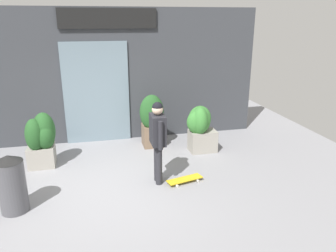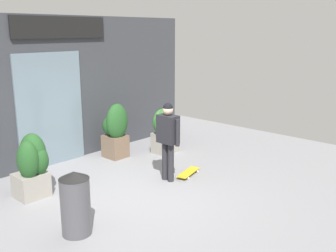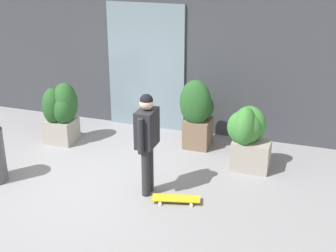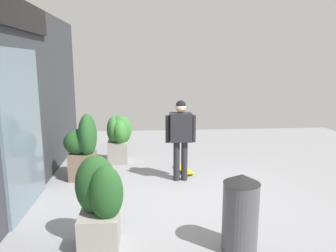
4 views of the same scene
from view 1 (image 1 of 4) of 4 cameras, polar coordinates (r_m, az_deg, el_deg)
The scene contains 8 objects.
ground_plane at distance 6.58m, azimuth -10.31°, elevation -10.47°, with size 12.00×12.00×0.00m, color gray.
building_facade at distance 8.73m, azimuth -12.05°, elevation 8.37°, with size 8.45×0.31×3.40m.
skateboarder at distance 6.28m, azimuth -1.79°, elevation -1.51°, with size 0.26×0.61×1.65m.
skateboard at distance 6.65m, azimuth 2.91°, elevation -9.22°, with size 0.77×0.39×0.08m.
planter_box_left at distance 7.62m, azimuth -21.07°, elevation -2.07°, with size 0.62×0.63×1.21m.
planter_box_right at distance 7.95m, azimuth 5.61°, elevation -0.02°, with size 0.75×0.59×1.16m.
planter_box_mid at distance 8.27m, azimuth -2.79°, elevation 1.07°, with size 0.60×0.68×1.36m.
trash_bin at distance 6.11m, azimuth -25.50°, elevation -9.00°, with size 0.46×0.46×1.02m.
Camera 1 is at (-0.17, -5.79, 3.11)m, focal length 35.14 mm.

